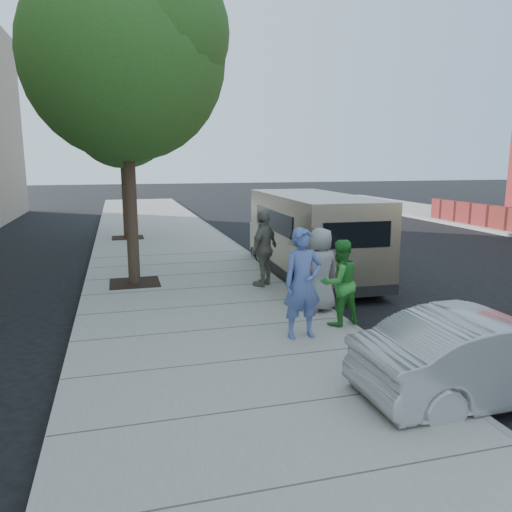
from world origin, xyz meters
name	(u,v)px	position (x,y,z in m)	size (l,w,h in m)	color
ground	(250,309)	(0.00, 0.00, 0.00)	(120.00, 120.00, 0.00)	black
sidewalk	(203,309)	(-1.00, 0.00, 0.07)	(5.00, 60.00, 0.15)	gray
curb_face	(313,300)	(1.44, 0.00, 0.07)	(0.12, 60.00, 0.16)	gray
tree_near	(126,51)	(-2.25, 2.40, 5.55)	(4.62, 4.60, 7.53)	black
tree_far	(123,112)	(-2.25, 10.00, 4.88)	(3.92, 3.80, 6.49)	black
parking_meter	(321,259)	(1.25, -0.82, 1.18)	(0.31, 0.19, 1.42)	gray
van	(311,234)	(2.30, 2.36, 1.18)	(2.22, 6.10, 2.24)	tan
sedan	(491,356)	(2.00, -4.80, 0.60)	(1.27, 3.65, 1.20)	#9EA0A5
person_officer	(303,283)	(0.32, -2.28, 1.09)	(0.68, 0.45, 1.88)	#5167AC
person_green_shirt	(340,283)	(1.20, -1.85, 0.94)	(0.77, 0.60, 1.58)	green
person_gray_shirt	(320,270)	(1.20, -0.94, 0.99)	(0.82, 0.53, 1.67)	#949597
person_striped_polo	(264,249)	(0.70, 1.32, 1.05)	(1.06, 0.44, 1.80)	gray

